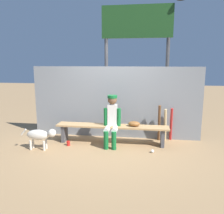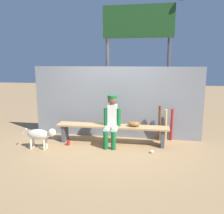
{
  "view_description": "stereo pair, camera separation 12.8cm",
  "coord_description": "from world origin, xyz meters",
  "px_view_note": "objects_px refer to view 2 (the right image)",
  "views": [
    {
      "loc": [
        0.8,
        -5.36,
        1.97
      ],
      "look_at": [
        0.0,
        0.0,
        0.91
      ],
      "focal_mm": 37.36,
      "sensor_mm": 36.0,
      "label": 1
    },
    {
      "loc": [
        0.92,
        -5.34,
        1.97
      ],
      "look_at": [
        0.0,
        0.0,
        0.91
      ],
      "focal_mm": 37.36,
      "sensor_mm": 36.0,
      "label": 2
    }
  ],
  "objects_px": {
    "cup_on_ground": "(68,143)",
    "cup_on_bench": "(119,123)",
    "dog": "(40,135)",
    "baseball_glove": "(134,124)",
    "player_seated": "(112,119)",
    "scoreboard": "(140,37)",
    "dugout_bench": "(112,129)",
    "bat_wood_natural": "(166,125)",
    "bat_wood_dark": "(160,123)",
    "bat_aluminum_red": "(172,125)",
    "baseball": "(152,152)"
  },
  "relations": [
    {
      "from": "bat_wood_dark",
      "to": "bat_wood_natural",
      "type": "distance_m",
      "value": 0.16
    },
    {
      "from": "cup_on_ground",
      "to": "dog",
      "type": "bearing_deg",
      "value": -148.7
    },
    {
      "from": "bat_wood_natural",
      "to": "cup_on_ground",
      "type": "xyz_separation_m",
      "value": [
        -2.3,
        -0.67,
        -0.36
      ]
    },
    {
      "from": "dugout_bench",
      "to": "bat_aluminum_red",
      "type": "relative_size",
      "value": 3.19
    },
    {
      "from": "bat_aluminum_red",
      "to": "baseball",
      "type": "relative_size",
      "value": 11.49
    },
    {
      "from": "player_seated",
      "to": "bat_aluminum_red",
      "type": "bearing_deg",
      "value": 21.12
    },
    {
      "from": "dugout_bench",
      "to": "bat_wood_natural",
      "type": "relative_size",
      "value": 3.26
    },
    {
      "from": "baseball",
      "to": "cup_on_bench",
      "type": "distance_m",
      "value": 1.05
    },
    {
      "from": "cup_on_ground",
      "to": "dog",
      "type": "height_order",
      "value": "dog"
    },
    {
      "from": "dugout_bench",
      "to": "dog",
      "type": "distance_m",
      "value": 1.67
    },
    {
      "from": "bat_wood_dark",
      "to": "cup_on_ground",
      "type": "height_order",
      "value": "bat_wood_dark"
    },
    {
      "from": "dugout_bench",
      "to": "player_seated",
      "type": "height_order",
      "value": "player_seated"
    },
    {
      "from": "bat_aluminum_red",
      "to": "scoreboard",
      "type": "distance_m",
      "value": 2.55
    },
    {
      "from": "cup_on_ground",
      "to": "cup_on_bench",
      "type": "height_order",
      "value": "cup_on_bench"
    },
    {
      "from": "cup_on_bench",
      "to": "dog",
      "type": "height_order",
      "value": "cup_on_bench"
    },
    {
      "from": "bat_wood_natural",
      "to": "dog",
      "type": "height_order",
      "value": "bat_wood_natural"
    },
    {
      "from": "cup_on_ground",
      "to": "scoreboard",
      "type": "height_order",
      "value": "scoreboard"
    },
    {
      "from": "player_seated",
      "to": "baseball_glove",
      "type": "height_order",
      "value": "player_seated"
    },
    {
      "from": "bat_wood_natural",
      "to": "scoreboard",
      "type": "distance_m",
      "value": 2.53
    },
    {
      "from": "player_seated",
      "to": "cup_on_ground",
      "type": "distance_m",
      "value": 1.19
    },
    {
      "from": "baseball_glove",
      "to": "baseball",
      "type": "relative_size",
      "value": 3.78
    },
    {
      "from": "dugout_bench",
      "to": "baseball_glove",
      "type": "relative_size",
      "value": 9.67
    },
    {
      "from": "cup_on_bench",
      "to": "player_seated",
      "type": "bearing_deg",
      "value": -137.84
    },
    {
      "from": "baseball_glove",
      "to": "dog",
      "type": "xyz_separation_m",
      "value": [
        -2.08,
        -0.62,
        -0.18
      ]
    },
    {
      "from": "scoreboard",
      "to": "player_seated",
      "type": "bearing_deg",
      "value": -110.17
    },
    {
      "from": "player_seated",
      "to": "baseball",
      "type": "relative_size",
      "value": 16.13
    },
    {
      "from": "dugout_bench",
      "to": "bat_wood_natural",
      "type": "bearing_deg",
      "value": 16.39
    },
    {
      "from": "bat_aluminum_red",
      "to": "cup_on_bench",
      "type": "bearing_deg",
      "value": -162.06
    },
    {
      "from": "bat_wood_dark",
      "to": "bat_aluminum_red",
      "type": "bearing_deg",
      "value": 14.84
    },
    {
      "from": "dugout_bench",
      "to": "dog",
      "type": "bearing_deg",
      "value": -158.16
    },
    {
      "from": "baseball",
      "to": "scoreboard",
      "type": "distance_m",
      "value": 3.19
    },
    {
      "from": "bat_aluminum_red",
      "to": "dog",
      "type": "xyz_separation_m",
      "value": [
        -2.98,
        -1.06,
        -0.09
      ]
    },
    {
      "from": "player_seated",
      "to": "scoreboard",
      "type": "height_order",
      "value": "scoreboard"
    },
    {
      "from": "cup_on_ground",
      "to": "dog",
      "type": "distance_m",
      "value": 0.69
    },
    {
      "from": "bat_aluminum_red",
      "to": "dog",
      "type": "relative_size",
      "value": 1.01
    },
    {
      "from": "player_seated",
      "to": "bat_wood_dark",
      "type": "xyz_separation_m",
      "value": [
        1.13,
        0.47,
        -0.18
      ]
    },
    {
      "from": "bat_wood_dark",
      "to": "scoreboard",
      "type": "xyz_separation_m",
      "value": [
        -0.58,
        1.0,
        2.16
      ]
    },
    {
      "from": "bat_wood_dark",
      "to": "cup_on_ground",
      "type": "xyz_separation_m",
      "value": [
        -2.15,
        -0.66,
        -0.41
      ]
    },
    {
      "from": "cup_on_ground",
      "to": "baseball",
      "type": "bearing_deg",
      "value": -4.78
    },
    {
      "from": "cup_on_ground",
      "to": "dog",
      "type": "xyz_separation_m",
      "value": [
        -0.54,
        -0.33,
        0.28
      ]
    },
    {
      "from": "baseball_glove",
      "to": "scoreboard",
      "type": "bearing_deg",
      "value": 89.13
    },
    {
      "from": "dog",
      "to": "baseball_glove",
      "type": "bearing_deg",
      "value": 16.62
    },
    {
      "from": "player_seated",
      "to": "cup_on_ground",
      "type": "bearing_deg",
      "value": -169.79
    },
    {
      "from": "dugout_bench",
      "to": "bat_wood_dark",
      "type": "bearing_deg",
      "value": 17.68
    },
    {
      "from": "baseball_glove",
      "to": "baseball",
      "type": "xyz_separation_m",
      "value": [
        0.44,
        -0.46,
        -0.48
      ]
    },
    {
      "from": "bat_aluminum_red",
      "to": "baseball",
      "type": "distance_m",
      "value": 1.09
    },
    {
      "from": "baseball",
      "to": "cup_on_ground",
      "type": "xyz_separation_m",
      "value": [
        -1.98,
        0.17,
        0.02
      ]
    },
    {
      "from": "bat_aluminum_red",
      "to": "scoreboard",
      "type": "height_order",
      "value": "scoreboard"
    },
    {
      "from": "bat_wood_dark",
      "to": "bat_wood_natural",
      "type": "relative_size",
      "value": 1.12
    },
    {
      "from": "dog",
      "to": "bat_wood_dark",
      "type": "bearing_deg",
      "value": 20.1
    }
  ]
}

